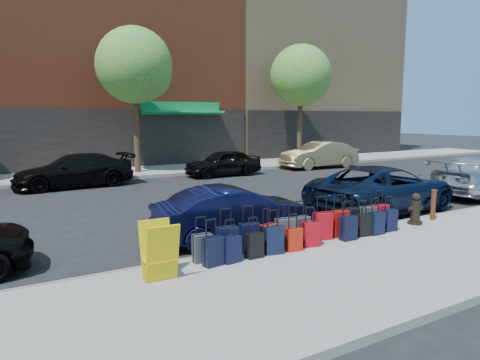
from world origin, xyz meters
TOP-DOWN VIEW (x-y plane):
  - ground at (0.00, 0.00)m, footprint 120.00×120.00m
  - sidewalk_near at (0.00, -6.50)m, footprint 60.00×4.00m
  - sidewalk_far at (0.00, 10.00)m, footprint 60.00×4.00m
  - curb_near at (0.00, -4.48)m, footprint 60.00×0.08m
  - curb_far at (0.00, 7.98)m, footprint 60.00×0.08m
  - building_center at (0.00, 17.99)m, footprint 17.00×12.85m
  - building_right at (16.00, 17.99)m, footprint 15.00×12.12m
  - tree_center at (0.64, 9.50)m, footprint 3.80×3.80m
  - tree_right at (11.14, 9.50)m, footprint 3.80×3.80m
  - suitcase_front_0 at (-2.55, -4.83)m, footprint 0.38×0.23m
  - suitcase_front_1 at (-1.96, -4.78)m, footprint 0.42×0.26m
  - suitcase_front_2 at (-1.43, -4.76)m, footprint 0.43×0.26m
  - suitcase_front_3 at (-1.00, -4.85)m, footprint 0.41×0.28m
  - suitcase_front_4 at (-0.55, -4.83)m, footprint 0.44×0.28m
  - suitcase_front_5 at (-0.06, -4.76)m, footprint 0.41×0.24m
  - suitcase_front_6 at (0.53, -4.81)m, footprint 0.46×0.31m
  - suitcase_front_7 at (1.03, -4.83)m, footprint 0.43×0.26m
  - suitcase_front_8 at (1.43, -4.76)m, footprint 0.45×0.30m
  - suitcase_front_9 at (2.05, -4.76)m, footprint 0.42×0.25m
  - suitcase_front_10 at (2.44, -4.80)m, footprint 0.41×0.23m
  - suitcase_back_0 at (-2.46, -5.13)m, footprint 0.40×0.26m
  - suitcase_back_1 at (-2.07, -5.15)m, footprint 0.38×0.26m
  - suitcase_back_2 at (-1.54, -5.13)m, footprint 0.35×0.20m
  - suitcase_back_3 at (-1.05, -5.11)m, footprint 0.42×0.30m
  - suitcase_back_4 at (-0.57, -5.16)m, footprint 0.35×0.23m
  - suitcase_back_5 at (-0.06, -5.10)m, footprint 0.40×0.28m
  - suitcase_back_7 at (1.00, -5.15)m, footprint 0.39×0.24m
  - suitcase_back_8 at (1.56, -5.08)m, footprint 0.38×0.25m
  - suitcase_back_9 at (1.93, -5.14)m, footprint 0.37×0.22m
  - suitcase_back_10 at (2.46, -5.08)m, footprint 0.37×0.23m
  - fire_hydrant at (3.61, -4.93)m, footprint 0.43×0.37m
  - bollard at (4.45, -4.86)m, footprint 0.15×0.15m
  - display_rack at (-3.57, -5.27)m, footprint 0.58×0.64m
  - car_near_1 at (-0.98, -3.39)m, footprint 4.06×1.70m
  - car_near_2 at (4.58, -2.98)m, footprint 5.47×2.96m
  - car_far_1 at (-3.02, 6.91)m, footprint 5.01×2.35m
  - car_far_2 at (4.10, 6.85)m, footprint 3.91×1.59m
  - car_far_3 at (10.52, 7.01)m, footprint 4.74×1.79m

SIDE VIEW (x-z plane):
  - ground at x=0.00m, z-range 0.00..0.00m
  - sidewalk_near at x=0.00m, z-range 0.00..0.15m
  - sidewalk_far at x=0.00m, z-range 0.00..0.15m
  - curb_near at x=0.00m, z-range 0.00..0.15m
  - curb_far at x=0.00m, z-range 0.00..0.15m
  - suitcase_back_4 at x=-0.57m, z-range 0.00..0.79m
  - suitcase_back_2 at x=-1.54m, z-range -0.01..0.82m
  - suitcase_back_1 at x=-2.07m, z-range -0.01..0.84m
  - suitcase_back_8 at x=1.56m, z-range -0.01..0.84m
  - suitcase_back_10 at x=2.46m, z-range -0.01..0.86m
  - suitcase_back_5 at x=-0.06m, z-range -0.01..0.86m
  - suitcase_back_9 at x=1.93m, z-range -0.02..0.87m
  - suitcase_front_0 at x=-2.55m, z-range -0.02..0.88m
  - suitcase_back_0 at x=-2.46m, z-range -0.02..0.88m
  - suitcase_front_3 at x=-1.00m, z-range -0.02..0.88m
  - suitcase_back_7 at x=1.00m, z-range -0.02..0.89m
  - suitcase_back_3 at x=-1.05m, z-range -0.02..0.90m
  - suitcase_front_5 at x=-0.06m, z-range -0.03..0.92m
  - suitcase_front_9 at x=2.05m, z-range -0.03..0.93m
  - suitcase_front_2 at x=-1.43m, z-range -0.03..0.95m
  - suitcase_front_10 at x=2.44m, z-range -0.03..0.95m
  - suitcase_front_1 at x=-1.96m, z-range -0.03..0.95m
  - suitcase_front_7 at x=1.03m, z-range -0.04..0.96m
  - suitcase_front_8 at x=1.43m, z-range -0.04..0.97m
  - suitcase_front_4 at x=-0.55m, z-range -0.04..0.97m
  - suitcase_front_6 at x=0.53m, z-range -0.04..0.97m
  - fire_hydrant at x=3.61m, z-range 0.12..0.94m
  - bollard at x=4.45m, z-range 0.16..1.00m
  - display_rack at x=-3.57m, z-range 0.14..1.15m
  - car_near_1 at x=-0.98m, z-range 0.00..1.30m
  - car_far_2 at x=4.10m, z-range 0.00..1.33m
  - car_far_1 at x=-3.02m, z-range 0.00..1.41m
  - car_near_2 at x=4.58m, z-range 0.00..1.46m
  - car_far_3 at x=10.52m, z-range 0.00..1.54m
  - tree_center at x=0.64m, z-range 1.78..9.05m
  - tree_right at x=11.14m, z-range 1.78..9.05m
  - building_right at x=16.00m, z-range -0.02..17.98m
  - building_center at x=0.00m, z-range -0.02..19.98m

